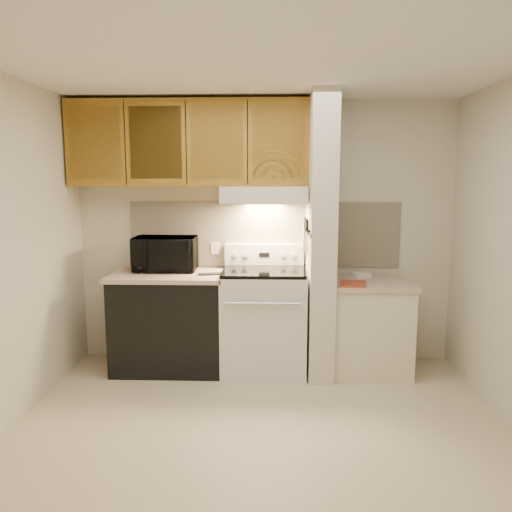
{
  "coord_description": "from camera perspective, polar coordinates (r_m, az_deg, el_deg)",
  "views": [
    {
      "loc": [
        0.08,
        -3.32,
        1.76
      ],
      "look_at": [
        -0.06,
        0.75,
        1.14
      ],
      "focal_mm": 35.0,
      "sensor_mm": 36.0,
      "label": 1
    }
  ],
  "objects": [
    {
      "name": "cab_gap_a",
      "position": [
        4.68,
        -14.74,
        12.41
      ],
      "size": [
        0.01,
        0.01,
        0.73
      ],
      "primitive_type": "cube",
      "color": "black",
      "rests_on": "upper_cabinets"
    },
    {
      "name": "range_knob_right_outer",
      "position": [
        4.77,
        4.31,
        0.12
      ],
      "size": [
        0.05,
        0.02,
        0.05
      ],
      "primitive_type": "cylinder",
      "rotation": [
        1.57,
        0.0,
        0.0
      ],
      "color": "silver",
      "rests_on": "range_backguard"
    },
    {
      "name": "microwave",
      "position": [
        4.78,
        -10.29,
        0.27
      ],
      "size": [
        0.59,
        0.41,
        0.32
      ],
      "primitive_type": "imported",
      "rotation": [
        0.0,
        0.0,
        0.03
      ],
      "color": "black",
      "rests_on": "left_countertop"
    },
    {
      "name": "white_box",
      "position": [
        4.81,
        11.97,
        -2.16
      ],
      "size": [
        0.18,
        0.14,
        0.04
      ],
      "primitive_type": "cube",
      "rotation": [
        0.0,
        0.0,
        0.3
      ],
      "color": "white",
      "rests_on": "right_countertop"
    },
    {
      "name": "cab_gap_b",
      "position": [
        4.56,
        -7.99,
        12.71
      ],
      "size": [
        0.01,
        0.01,
        0.73
      ],
      "primitive_type": "cube",
      "color": "black",
      "rests_on": "upper_cabinets"
    },
    {
      "name": "cab_door_c",
      "position": [
        4.52,
        -4.5,
        12.8
      ],
      "size": [
        0.46,
        0.01,
        0.63
      ],
      "primitive_type": "cube",
      "color": "olive",
      "rests_on": "upper_cabinets"
    },
    {
      "name": "red_folder",
      "position": [
        4.47,
        11.05,
        -3.14
      ],
      "size": [
        0.27,
        0.34,
        0.01
      ],
      "primitive_type": "cube",
      "rotation": [
        0.0,
        0.0,
        -0.18
      ],
      "color": "#A33B27",
      "rests_on": "right_countertop"
    },
    {
      "name": "hood_lip",
      "position": [
        4.39,
        0.89,
        6.36
      ],
      "size": [
        0.78,
        0.04,
        0.06
      ],
      "primitive_type": "cube",
      "color": "beige",
      "rests_on": "range_hood"
    },
    {
      "name": "dishwasher_front",
      "position": [
        4.77,
        -9.84,
        -7.55
      ],
      "size": [
        1.0,
        0.63,
        0.87
      ],
      "primitive_type": "cube",
      "color": "black",
      "rests_on": "floor"
    },
    {
      "name": "range_hood",
      "position": [
        4.6,
        0.94,
        7.02
      ],
      "size": [
        0.78,
        0.44,
        0.15
      ],
      "primitive_type": "cube",
      "color": "beige",
      "rests_on": "upper_cabinets"
    },
    {
      "name": "cab_door_d",
      "position": [
        4.5,
        2.6,
        12.84
      ],
      "size": [
        0.46,
        0.01,
        0.63
      ],
      "primitive_type": "cube",
      "color": "olive",
      "rests_on": "upper_cabinets"
    },
    {
      "name": "spoon_rest",
      "position": [
        4.53,
        -5.21,
        -2.06
      ],
      "size": [
        0.23,
        0.12,
        0.01
      ],
      "primitive_type": "cube",
      "rotation": [
        0.0,
        0.0,
        0.25
      ],
      "color": "black",
      "rests_on": "left_countertop"
    },
    {
      "name": "range_knob_right_inner",
      "position": [
        4.77,
        3.11,
        0.12
      ],
      "size": [
        0.05,
        0.02,
        0.05
      ],
      "primitive_type": "cylinder",
      "rotation": [
        1.57,
        0.0,
        0.0
      ],
      "color": "silver",
      "rests_on": "range_backguard"
    },
    {
      "name": "ceiling",
      "position": [
        3.4,
        0.59,
        21.29
      ],
      "size": [
        3.6,
        3.6,
        0.0
      ],
      "primitive_type": "plane",
      "rotation": [
        3.14,
        0.0,
        0.0
      ],
      "color": "white",
      "rests_on": "wall_back"
    },
    {
      "name": "range_display",
      "position": [
        4.77,
        0.95,
        0.14
      ],
      "size": [
        0.1,
        0.01,
        0.04
      ],
      "primitive_type": "cube",
      "color": "black",
      "rests_on": "range_backguard"
    },
    {
      "name": "oven_window",
      "position": [
        4.34,
        0.81,
        -8.16
      ],
      "size": [
        0.5,
        0.01,
        0.3
      ],
      "primitive_type": "cube",
      "color": "black",
      "rests_on": "range_body"
    },
    {
      "name": "range_knob_left_inner",
      "position": [
        4.77,
        -1.21,
        0.15
      ],
      "size": [
        0.05,
        0.02,
        0.05
      ],
      "primitive_type": "cylinder",
      "rotation": [
        1.57,
        0.0,
        0.0
      ],
      "color": "silver",
      "rests_on": "range_backguard"
    },
    {
      "name": "right_cab_base",
      "position": [
        4.75,
        12.77,
        -8.08
      ],
      "size": [
        0.7,
        0.6,
        0.81
      ],
      "primitive_type": "cube",
      "color": "beige",
      "rests_on": "floor"
    },
    {
      "name": "knife_blade_d",
      "position": [
        4.53,
        5.67,
        1.82
      ],
      "size": [
        0.01,
        0.04,
        0.16
      ],
      "primitive_type": "cube",
      "color": "silver",
      "rests_on": "knife_strip"
    },
    {
      "name": "upper_cabinets",
      "position": [
        4.72,
        -7.65,
        12.58
      ],
      "size": [
        2.18,
        0.33,
        0.77
      ],
      "primitive_type": "cube",
      "color": "olive",
      "rests_on": "wall_back"
    },
    {
      "name": "knife_blade_b",
      "position": [
        4.37,
        5.8,
        1.43
      ],
      "size": [
        0.01,
        0.04,
        0.18
      ],
      "primitive_type": "cube",
      "color": "silver",
      "rests_on": "knife_strip"
    },
    {
      "name": "knife_handle_b",
      "position": [
        4.37,
        5.82,
        3.54
      ],
      "size": [
        0.02,
        0.02,
        0.1
      ],
      "primitive_type": "cylinder",
      "color": "black",
      "rests_on": "knife_strip"
    },
    {
      "name": "knife_strip",
      "position": [
        4.45,
        5.9,
        2.99
      ],
      "size": [
        0.02,
        0.42,
        0.04
      ],
      "primitive_type": "cube",
      "color": "black",
      "rests_on": "partition_pillar"
    },
    {
      "name": "knife_handle_c",
      "position": [
        4.45,
        5.75,
        3.63
      ],
      "size": [
        0.02,
        0.02,
        0.1
      ],
      "primitive_type": "cylinder",
      "color": "black",
      "rests_on": "knife_strip"
    },
    {
      "name": "floor",
      "position": [
        3.75,
        0.53,
        -19.23
      ],
      "size": [
        3.6,
        3.6,
        0.0
      ],
      "primitive_type": "plane",
      "color": "beige",
      "rests_on": "ground"
    },
    {
      "name": "knife_handle_d",
      "position": [
        4.53,
        5.69,
        3.72
      ],
      "size": [
        0.02,
        0.02,
        0.1
      ],
      "primitive_type": "cylinder",
      "color": "black",
      "rests_on": "knife_strip"
    },
    {
      "name": "cooktop",
      "position": [
        4.55,
        0.89,
        -1.75
      ],
      "size": [
        0.74,
        0.64,
        0.03
      ],
      "primitive_type": "cube",
      "color": "black",
      "rests_on": "range_body"
    },
    {
      "name": "knife_blade_a",
      "position": [
        4.3,
        5.87,
        1.44
      ],
      "size": [
        0.01,
        0.03,
        0.16
      ],
      "primitive_type": "cube",
      "color": "silver",
      "rests_on": "knife_strip"
    },
    {
      "name": "range_body",
      "position": [
        4.66,
        0.88,
        -7.5
      ],
      "size": [
        0.76,
        0.65,
        0.92
      ],
      "primitive_type": "cube",
      "color": "silver",
      "rests_on": "floor"
    },
    {
      "name": "oven_handle",
      "position": [
        4.25,
        0.8,
        -5.47
      ],
      "size": [
        0.65,
        0.02,
        0.02
      ],
      "primitive_type": "cylinder",
      "rotation": [
        0.0,
        1.57,
        0.0
      ],
      "color": "silver",
      "rests_on": "range_body"
    },
    {
      "name": "cab_door_b",
      "position": [
        4.61,
        -11.41,
        12.58
      ],
      "size": [
        0.46,
        0.01,
        0.63
      ],
      "primitive_type": "cube",
      "color": "olive",
      "rests_on": "upper_cabinets"
    },
    {
      "name": "cab_gap_c",
      "position": [
        4.5,
        -0.96,
        12.85
      ],
      "size": [
        0.01,
        0.01,
        0.73
      ],
      "primitive_type": "cube",
      "color": "black",
      "rests_on": "upper_cabinets"
    },
    {
      "name": "backsplash",
      "position": [
        4.83,
        0.97,
        2.47
      ],
      "size": [
        2.6,
        0.02,
        0.63
      ],
      "primitive_type": "cube",
      "color": "beige",
      "rests_on": "wall_back"
    },
    {
      "name": "range_backguard",
      "position": [
        4.81,
        0.96,
        0.21
      ],
      "size": [
        0.76,
        0.08,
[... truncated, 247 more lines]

